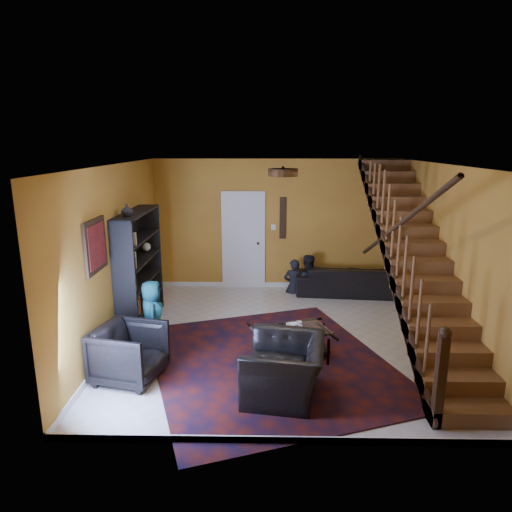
{
  "coord_description": "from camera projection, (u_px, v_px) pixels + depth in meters",
  "views": [
    {
      "loc": [
        -0.24,
        -6.97,
        3.13
      ],
      "look_at": [
        -0.38,
        0.4,
        1.29
      ],
      "focal_mm": 32.0,
      "sensor_mm": 36.0,
      "label": 1
    }
  ],
  "objects": [
    {
      "name": "person_adult_a",
      "position": [
        294.0,
        286.0,
        9.75
      ],
      "size": [
        0.43,
        0.29,
        1.19
      ],
      "primitive_type": "imported",
      "rotation": [
        0.0,
        0.0,
        3.14
      ],
      "color": "black",
      "rests_on": "sofa"
    },
    {
      "name": "popcorn_bucket",
      "position": [
        146.0,
        374.0,
        6.12
      ],
      "size": [
        0.15,
        0.15,
        0.17
      ],
      "primitive_type": "cylinder",
      "rotation": [
        0.0,
        0.0,
        0.03
      ],
      "color": "red",
      "rests_on": "rug"
    },
    {
      "name": "rug",
      "position": [
        270.0,
        362.0,
        6.66
      ],
      "size": [
        4.28,
        4.57,
        0.02
      ],
      "primitive_type": "cube",
      "rotation": [
        0.0,
        0.0,
        0.33
      ],
      "color": "#4A140D",
      "rests_on": "floor"
    },
    {
      "name": "wall_hanging",
      "position": [
        283.0,
        218.0,
        9.79
      ],
      "size": [
        0.14,
        0.03,
        0.9
      ],
      "primitive_type": "cube",
      "color": "black",
      "rests_on": "room"
    },
    {
      "name": "staircase",
      "position": [
        415.0,
        256.0,
        7.14
      ],
      "size": [
        0.95,
        5.02,
        3.18
      ],
      "color": "brown",
      "rests_on": "floor"
    },
    {
      "name": "sofa",
      "position": [
        347.0,
        280.0,
        9.65
      ],
      "size": [
        2.18,
        1.02,
        0.62
      ],
      "primitive_type": "imported",
      "rotation": [
        0.0,
        0.0,
        3.05
      ],
      "color": "black",
      "rests_on": "floor"
    },
    {
      "name": "armchair_right",
      "position": [
        284.0,
        369.0,
        5.74
      ],
      "size": [
        1.13,
        1.25,
        0.72
      ],
      "primitive_type": "imported",
      "rotation": [
        0.0,
        0.0,
        -1.73
      ],
      "color": "black",
      "rests_on": "floor"
    },
    {
      "name": "ceiling_fixture",
      "position": [
        283.0,
        172.0,
        6.08
      ],
      "size": [
        0.4,
        0.4,
        0.1
      ],
      "primitive_type": "cylinder",
      "color": "#3F2814",
      "rests_on": "room"
    },
    {
      "name": "armchair_left",
      "position": [
        129.0,
        353.0,
        6.11
      ],
      "size": [
        1.02,
        1.0,
        0.77
      ],
      "primitive_type": "imported",
      "rotation": [
        0.0,
        0.0,
        1.33
      ],
      "color": "black",
      "rests_on": "floor"
    },
    {
      "name": "coffee_table",
      "position": [
        291.0,
        341.0,
        6.82
      ],
      "size": [
        1.26,
        1.0,
        0.42
      ],
      "rotation": [
        0.0,
        0.0,
        0.37
      ],
      "color": "black",
      "rests_on": "floor"
    },
    {
      "name": "door",
      "position": [
        243.0,
        242.0,
        9.92
      ],
      "size": [
        0.82,
        0.05,
        2.05
      ],
      "primitive_type": "cube",
      "color": "silver",
      "rests_on": "floor"
    },
    {
      "name": "cup_b",
      "position": [
        299.0,
        325.0,
        6.85
      ],
      "size": [
        0.11,
        0.11,
        0.09
      ],
      "primitive_type": "imported",
      "rotation": [
        0.0,
        0.0,
        0.12
      ],
      "color": "#999999",
      "rests_on": "coffee_table"
    },
    {
      "name": "framed_picture",
      "position": [
        95.0,
        246.0,
        6.27
      ],
      "size": [
        0.04,
        0.74,
        0.74
      ],
      "primitive_type": "cube",
      "color": "maroon",
      "rests_on": "room"
    },
    {
      "name": "vase",
      "position": [
        127.0,
        210.0,
        7.15
      ],
      "size": [
        0.18,
        0.18,
        0.19
      ],
      "primitive_type": "imported",
      "color": "#999999",
      "rests_on": "bookshelf"
    },
    {
      "name": "cup_a",
      "position": [
        298.0,
        329.0,
        6.68
      ],
      "size": [
        0.17,
        0.17,
        0.1
      ],
      "primitive_type": "imported",
      "rotation": [
        0.0,
        0.0,
        -0.4
      ],
      "color": "#999999",
      "rests_on": "coffee_table"
    },
    {
      "name": "room",
      "position": [
        208.0,
        306.0,
        8.82
      ],
      "size": [
        5.5,
        5.5,
        5.5
      ],
      "color": "gold",
      "rests_on": "ground"
    },
    {
      "name": "bookshelf",
      "position": [
        140.0,
        271.0,
        7.91
      ],
      "size": [
        0.35,
        1.8,
        2.0
      ],
      "color": "black",
      "rests_on": "floor"
    },
    {
      "name": "bowl",
      "position": [
        293.0,
        326.0,
        6.84
      ],
      "size": [
        0.25,
        0.25,
        0.05
      ],
      "primitive_type": "imported",
      "rotation": [
        0.0,
        0.0,
        0.2
      ],
      "color": "#999999",
      "rests_on": "coffee_table"
    },
    {
      "name": "person_adult_b",
      "position": [
        307.0,
        284.0,
        9.74
      ],
      "size": [
        0.63,
        0.5,
        1.28
      ],
      "primitive_type": "imported",
      "rotation": [
        0.0,
        0.0,
        3.13
      ],
      "color": "black",
      "rests_on": "sofa"
    },
    {
      "name": "floor",
      "position": [
        279.0,
        338.0,
        7.52
      ],
      "size": [
        5.5,
        5.5,
        0.0
      ],
      "primitive_type": "plane",
      "color": "beige",
      "rests_on": "ground"
    },
    {
      "name": "person_child",
      "position": [
        152.0,
        316.0,
        6.96
      ],
      "size": [
        0.46,
        0.61,
        1.12
      ],
      "primitive_type": "imported",
      "rotation": [
        0.0,
        0.0,
        1.79
      ],
      "color": "#1C6B6A",
      "rests_on": "armchair_left"
    }
  ]
}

